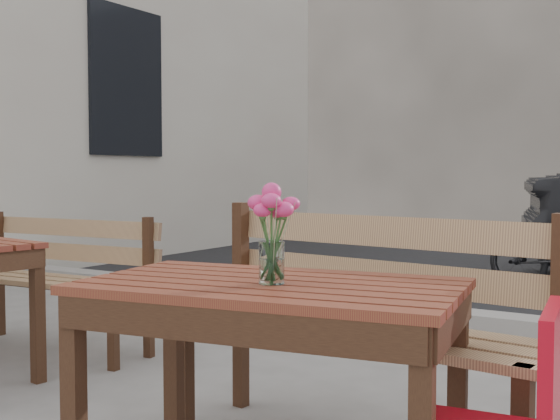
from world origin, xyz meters
name	(u,v)px	position (x,y,z in m)	size (l,w,h in m)	color
main_table	(271,319)	(-0.06, 0.07, 0.62)	(1.29, 0.88, 0.74)	maroon
main_bench	(365,300)	(-0.01, 0.66, 0.59)	(1.61, 0.63, 0.97)	#8E6549
main_vase	(272,221)	(-0.04, 0.03, 0.94)	(0.17, 0.17, 0.32)	white
second_bench	(60,266)	(-2.29, 1.13, 0.51)	(1.39, 0.51, 0.85)	#8E6549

